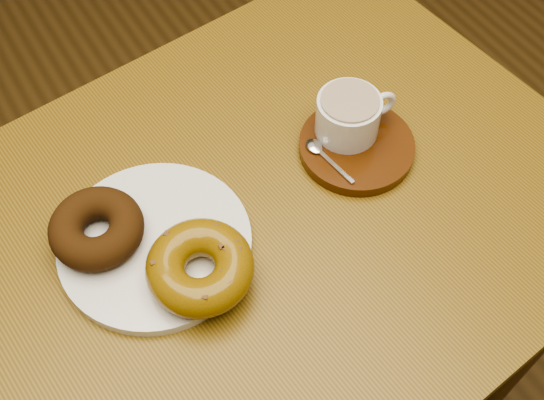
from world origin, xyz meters
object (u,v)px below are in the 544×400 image
donut_plate (155,244)px  saucer (356,147)px  cafe_table (260,266)px  coffee_cup (349,115)px

donut_plate → saucer: 0.29m
cafe_table → donut_plate: donut_plate is taller
cafe_table → donut_plate: size_ratio=4.04×
donut_plate → saucer: size_ratio=1.53×
coffee_cup → cafe_table: bearing=-155.1°
cafe_table → donut_plate: (-0.13, 0.03, 0.14)m
donut_plate → coffee_cup: 0.30m
donut_plate → saucer: bearing=-1.1°
cafe_table → coffee_cup: 0.25m
cafe_table → donut_plate: bearing=162.4°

